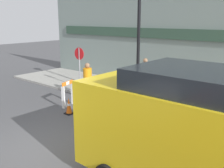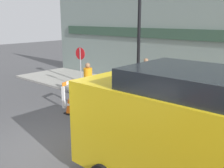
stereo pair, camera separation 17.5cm
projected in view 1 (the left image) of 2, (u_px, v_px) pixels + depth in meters
ground_plane at (34, 153)px, 7.05m from camera, size 60.00×60.00×0.00m
sidewalk_slab at (157, 98)px, 11.70m from camera, size 18.00×3.63×0.11m
storefront_facade at (180, 35)px, 12.43m from camera, size 18.00×0.22×5.50m
streetlamp_post at (139, 21)px, 10.34m from camera, size 0.44×0.44×5.17m
stop_sign at (79, 61)px, 12.96m from camera, size 0.60×0.07×2.03m
barricade_0 at (92, 111)px, 8.57m from camera, size 0.88×0.69×1.03m
barricade_1 at (133, 97)px, 10.05m from camera, size 0.78×0.62×1.09m
barricade_2 at (68, 93)px, 10.70m from camera, size 0.30×0.72×1.06m
traffic_cone_0 at (106, 96)px, 11.03m from camera, size 0.30×0.30×0.71m
traffic_cone_1 at (96, 97)px, 11.29m from camera, size 0.30×0.30×0.48m
traffic_cone_2 at (120, 114)px, 9.11m from camera, size 0.30×0.30×0.58m
traffic_cone_3 at (128, 112)px, 9.31m from camera, size 0.30×0.30×0.61m
traffic_cone_4 at (69, 106)px, 9.88m from camera, size 0.30×0.30×0.64m
person_worker at (88, 81)px, 11.39m from camera, size 0.48×0.48×1.67m
person_pedestrian at (145, 75)px, 11.77m from camera, size 0.43×0.43×1.71m
work_van at (207, 134)px, 4.92m from camera, size 5.21×2.22×2.62m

